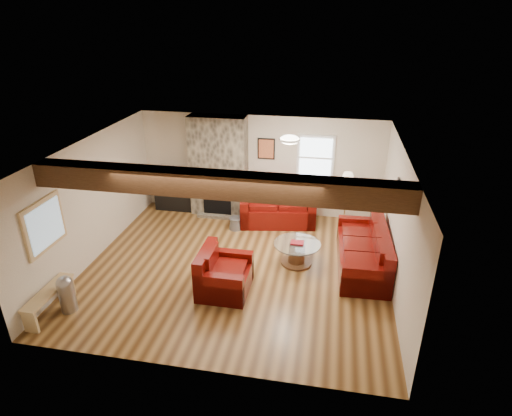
{
  "coord_description": "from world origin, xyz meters",
  "views": [
    {
      "loc": [
        1.73,
        -7.17,
        4.74
      ],
      "look_at": [
        0.33,
        0.4,
        1.18
      ],
      "focal_mm": 30.0,
      "sensor_mm": 36.0,
      "label": 1
    }
  ],
  "objects_px": {
    "floor_lamp": "(347,181)",
    "armchair_red": "(225,271)",
    "coffee_table": "(297,253)",
    "television": "(176,180)",
    "sofa_three": "(363,248)",
    "loveseat": "(278,204)",
    "tv_cabinet": "(177,199)"
  },
  "relations": [
    {
      "from": "television",
      "to": "coffee_table",
      "type": "bearing_deg",
      "value": -32.52
    },
    {
      "from": "tv_cabinet",
      "to": "coffee_table",
      "type": "bearing_deg",
      "value": -32.52
    },
    {
      "from": "armchair_red",
      "to": "television",
      "type": "height_order",
      "value": "television"
    },
    {
      "from": "sofa_three",
      "to": "television",
      "type": "bearing_deg",
      "value": -115.71
    },
    {
      "from": "loveseat",
      "to": "floor_lamp",
      "type": "distance_m",
      "value": 1.79
    },
    {
      "from": "armchair_red",
      "to": "floor_lamp",
      "type": "distance_m",
      "value": 3.66
    },
    {
      "from": "sofa_three",
      "to": "loveseat",
      "type": "distance_m",
      "value": 2.61
    },
    {
      "from": "tv_cabinet",
      "to": "floor_lamp",
      "type": "distance_m",
      "value": 4.43
    },
    {
      "from": "loveseat",
      "to": "floor_lamp",
      "type": "height_order",
      "value": "floor_lamp"
    },
    {
      "from": "loveseat",
      "to": "television",
      "type": "xyz_separation_m",
      "value": [
        -2.69,
        0.3,
        0.31
      ]
    },
    {
      "from": "loveseat",
      "to": "tv_cabinet",
      "type": "relative_size",
      "value": 1.67
    },
    {
      "from": "floor_lamp",
      "to": "sofa_three",
      "type": "bearing_deg",
      "value": -76.95
    },
    {
      "from": "loveseat",
      "to": "armchair_red",
      "type": "relative_size",
      "value": 1.75
    },
    {
      "from": "tv_cabinet",
      "to": "sofa_three",
      "type": "bearing_deg",
      "value": -23.51
    },
    {
      "from": "sofa_three",
      "to": "television",
      "type": "distance_m",
      "value": 5.08
    },
    {
      "from": "coffee_table",
      "to": "television",
      "type": "bearing_deg",
      "value": 147.48
    },
    {
      "from": "floor_lamp",
      "to": "coffee_table",
      "type": "bearing_deg",
      "value": -119.77
    },
    {
      "from": "tv_cabinet",
      "to": "armchair_red",
      "type": "bearing_deg",
      "value": -57.24
    },
    {
      "from": "coffee_table",
      "to": "floor_lamp",
      "type": "height_order",
      "value": "floor_lamp"
    },
    {
      "from": "loveseat",
      "to": "television",
      "type": "distance_m",
      "value": 2.72
    },
    {
      "from": "loveseat",
      "to": "floor_lamp",
      "type": "xyz_separation_m",
      "value": [
        1.6,
        -0.18,
        0.77
      ]
    },
    {
      "from": "floor_lamp",
      "to": "armchair_red",
      "type": "bearing_deg",
      "value": -127.35
    },
    {
      "from": "coffee_table",
      "to": "television",
      "type": "xyz_separation_m",
      "value": [
        -3.34,
        2.13,
        0.55
      ]
    },
    {
      "from": "sofa_three",
      "to": "floor_lamp",
      "type": "bearing_deg",
      "value": -169.15
    },
    {
      "from": "loveseat",
      "to": "sofa_three",
      "type": "bearing_deg",
      "value": -50.84
    },
    {
      "from": "television",
      "to": "sofa_three",
      "type": "bearing_deg",
      "value": -23.51
    },
    {
      "from": "armchair_red",
      "to": "floor_lamp",
      "type": "bearing_deg",
      "value": -37.21
    },
    {
      "from": "tv_cabinet",
      "to": "floor_lamp",
      "type": "xyz_separation_m",
      "value": [
        4.29,
        -0.48,
        0.98
      ]
    },
    {
      "from": "coffee_table",
      "to": "television",
      "type": "height_order",
      "value": "television"
    },
    {
      "from": "armchair_red",
      "to": "coffee_table",
      "type": "xyz_separation_m",
      "value": [
        1.21,
        1.18,
        -0.18
      ]
    },
    {
      "from": "television",
      "to": "armchair_red",
      "type": "bearing_deg",
      "value": -57.24
    },
    {
      "from": "loveseat",
      "to": "television",
      "type": "relative_size",
      "value": 2.02
    }
  ]
}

